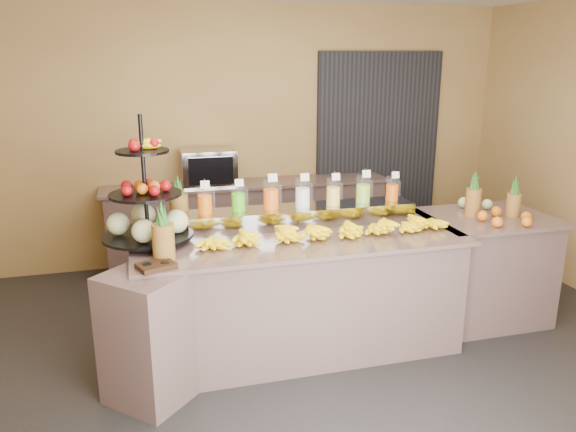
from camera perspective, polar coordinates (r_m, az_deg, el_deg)
name	(u,v)px	position (r m, az deg, el deg)	size (l,w,h in m)	color
ground	(310,365)	(4.38, 2.21, -14.86)	(6.00, 6.00, 0.00)	black
room_envelope	(305,104)	(4.59, 1.74, 11.32)	(6.04, 5.02, 2.82)	olive
buffet_counter	(286,296)	(4.36, -0.21, -8.13)	(2.75, 1.25, 0.93)	gray
right_counter	(482,267)	(5.21, 19.08, -4.91)	(1.08, 0.88, 0.93)	gray
back_ledge	(249,223)	(6.21, -3.98, -0.75)	(3.10, 0.55, 0.93)	gray
pitcher_tray	(302,216)	(4.53, 1.48, 0.04)	(1.85, 0.30, 0.15)	gray
juice_pitcher_orange_a	(205,202)	(4.33, -8.45, 1.45)	(0.12, 0.12, 0.28)	silver
juice_pitcher_green	(238,200)	(4.36, -5.06, 1.67)	(0.11, 0.12, 0.28)	silver
juice_pitcher_orange_b	(271,196)	(4.41, -1.74, 2.02)	(0.13, 0.13, 0.31)	silver
juice_pitcher_milk	(303,195)	(4.48, 1.49, 2.18)	(0.12, 0.13, 0.29)	silver
juice_pitcher_lemon	(333,193)	(4.56, 4.62, 2.32)	(0.12, 0.12, 0.28)	silver
juice_pitcher_lime	(363,191)	(4.65, 7.64, 2.56)	(0.12, 0.12, 0.29)	silver
juice_pitcher_orange_c	(392,190)	(4.76, 10.52, 2.61)	(0.11, 0.11, 0.26)	silver
banana_heap	(329,227)	(4.23, 4.20, -1.17)	(1.97, 0.18, 0.16)	#FFEA0C
fruit_stand	(153,211)	(4.18, -13.55, 0.52)	(0.71, 0.71, 0.93)	black
condiment_caddy	(156,266)	(3.71, -13.25, -4.96)	(0.23, 0.17, 0.03)	black
pineapple_left_a	(163,238)	(3.81, -12.56, -2.21)	(0.15, 0.15, 0.41)	brown
pineapple_left_b	(179,208)	(4.49, -11.00, 0.78)	(0.15, 0.15, 0.43)	brown
right_fruit_pile	(498,211)	(4.99, 20.54, 0.52)	(0.45, 0.43, 0.24)	brown
oven_warmer	(208,167)	(5.99, -8.09, 4.93)	(0.56, 0.40, 0.38)	gray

